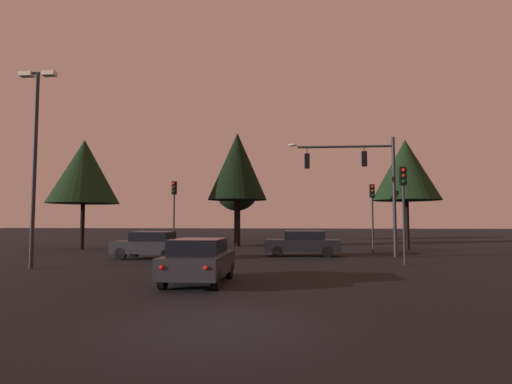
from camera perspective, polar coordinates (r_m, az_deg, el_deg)
The scene contains 13 objects.
ground_plane at distance 33.25m, azimuth 2.78°, elevation -7.58°, with size 168.00×168.00×0.00m, color black.
traffic_signal_mast_arm at distance 25.97m, azimuth 14.36°, elevation 2.33°, with size 6.36×0.44×7.13m.
traffic_light_corner_left at distance 21.71m, azimuth 19.32°, elevation -0.47°, with size 0.31×0.36×4.76m.
traffic_light_corner_right at distance 29.40m, azimuth 15.47°, elevation -1.61°, with size 0.32×0.36×4.59m.
traffic_light_median at distance 29.38m, azimuth -11.03°, elevation -1.36°, with size 0.31×0.36×4.83m.
car_nearside_lane at distance 14.66m, azimuth -7.72°, elevation -9.11°, with size 1.92×4.17×1.52m.
car_crossing_left at distance 25.80m, azimuth 6.37°, elevation -6.85°, with size 4.51×1.94×1.52m.
car_crossing_right at distance 24.45m, azimuth -14.06°, elevation -6.93°, with size 4.26×2.11×1.52m.
parking_lot_lamp_post at distance 21.62m, azimuth -27.70°, elevation 5.71°, with size 1.70×0.36×8.94m.
tree_behind_sign at distance 35.68m, azimuth -2.54°, elevation 3.44°, with size 4.97×4.97×9.58m.
tree_left_far at distance 44.83m, azimuth -2.60°, elevation 0.39°, with size 4.69×4.69×7.86m.
tree_center_horizon at distance 32.76m, azimuth 19.59°, elevation 2.81°, with size 4.91×4.91×8.09m.
tree_right_cluster at distance 34.51m, azimuth -22.26°, elevation 2.57°, with size 5.28×5.28×8.29m.
Camera 1 is at (1.57, -8.64, 2.13)m, focal length 29.57 mm.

